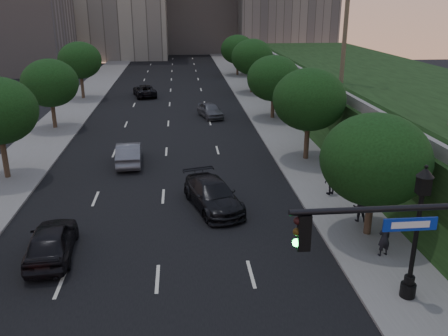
{
  "coord_description": "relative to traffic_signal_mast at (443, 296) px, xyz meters",
  "views": [
    {
      "loc": [
        1.18,
        -12.49,
        11.12
      ],
      "look_at": [
        3.17,
        8.68,
        3.6
      ],
      "focal_mm": 38.0,
      "sensor_mm": 36.0,
      "label": 1
    }
  ],
  "objects": [
    {
      "name": "traffic_signal_mast",
      "position": [
        0.0,
        0.0,
        0.0
      ],
      "size": [
        5.68,
        0.56,
        7.0
      ],
      "color": "black",
      "rests_on": "ground"
    },
    {
      "name": "sedan_far_right",
      "position": [
        -3.85,
        36.51,
        -2.93
      ],
      "size": [
        2.81,
        4.69,
        1.49
      ],
      "primitive_type": "imported",
      "rotation": [
        0.0,
        0.0,
        0.26
      ],
      "color": "#4D5054",
      "rests_on": "ground"
    },
    {
      "name": "tree_right_d",
      "position": [
        2.27,
        49.3,
        0.84
      ],
      "size": [
        5.2,
        5.2,
        6.74
      ],
      "color": "#38281C",
      "rests_on": "ground"
    },
    {
      "name": "parapet_wall",
      "position": [
        5.47,
        30.3,
        0.68
      ],
      "size": [
        0.35,
        90.0,
        0.7
      ],
      "primitive_type": "cube",
      "color": "slate",
      "rests_on": "embankment"
    },
    {
      "name": "sedan_near_left",
      "position": [
        -12.87,
        9.64,
        -2.85
      ],
      "size": [
        2.33,
        4.99,
        1.65
      ],
      "primitive_type": "imported",
      "rotation": [
        0.0,
        0.0,
        3.22
      ],
      "color": "black",
      "rests_on": "ground"
    },
    {
      "name": "tree_right_e",
      "position": [
        2.27,
        64.3,
        0.35
      ],
      "size": [
        5.2,
        5.2,
        6.24
      ],
      "color": "#38281C",
      "rests_on": "ground"
    },
    {
      "name": "tree_right_a",
      "position": [
        2.27,
        10.3,
        0.35
      ],
      "size": [
        5.2,
        5.2,
        6.24
      ],
      "color": "#38281C",
      "rests_on": "ground"
    },
    {
      "name": "sedan_mid_left",
      "position": [
        -10.6,
        22.68,
        -2.88
      ],
      "size": [
        1.96,
        4.93,
        1.59
      ],
      "primitive_type": "imported",
      "rotation": [
        0.0,
        0.0,
        3.2
      ],
      "color": "slate",
      "rests_on": "ground"
    },
    {
      "name": "sedan_far_left",
      "position": [
        -11.13,
        48.39,
        -2.95
      ],
      "size": [
        3.38,
        5.55,
        1.44
      ],
      "primitive_type": "imported",
      "rotation": [
        0.0,
        0.0,
        3.35
      ],
      "color": "black",
      "rests_on": "ground"
    },
    {
      "name": "pedestrian_b",
      "position": [
        2.38,
        11.69,
        -2.76
      ],
      "size": [
        0.88,
        0.77,
        1.53
      ],
      "primitive_type": "imported",
      "rotation": [
        0.0,
        0.0,
        2.85
      ],
      "color": "black",
      "rests_on": "sidewalk_right"
    },
    {
      "name": "sidewalk_right",
      "position": [
        2.22,
        32.3,
        -3.6
      ],
      "size": [
        4.5,
        140.0,
        0.15
      ],
      "primitive_type": "cube",
      "color": "slate",
      "rests_on": "ground"
    },
    {
      "name": "tree_right_c",
      "position": [
        2.27,
        35.3,
        0.35
      ],
      "size": [
        5.2,
        5.2,
        6.24
      ],
      "color": "#38281C",
      "rests_on": "ground"
    },
    {
      "name": "sedan_near_right",
      "position": [
        -5.16,
        14.39,
        -2.87
      ],
      "size": [
        3.67,
        5.93,
        1.6
      ],
      "primitive_type": "imported",
      "rotation": [
        0.0,
        0.0,
        0.28
      ],
      "color": "black",
      "rests_on": "ground"
    },
    {
      "name": "office_block_filler",
      "position": [
        -34.03,
        72.3,
        3.33
      ],
      "size": [
        18.0,
        16.0,
        14.0
      ],
      "primitive_type": "cube",
      "color": "gray",
      "rests_on": "ground"
    },
    {
      "name": "street_lamp",
      "position": [
        1.82,
        4.95,
        -1.04
      ],
      "size": [
        0.64,
        0.64,
        5.62
      ],
      "color": "black",
      "rests_on": "ground"
    },
    {
      "name": "tree_left_d",
      "position": [
        -18.33,
        47.3,
        0.9
      ],
      "size": [
        5.0,
        5.0,
        6.71
      ],
      "color": "#38281C",
      "rests_on": "ground"
    },
    {
      "name": "tree_left_c",
      "position": [
        -18.33,
        33.3,
        0.53
      ],
      "size": [
        5.0,
        5.0,
        6.34
      ],
      "color": "#38281C",
      "rests_on": "ground"
    },
    {
      "name": "sidewalk_left",
      "position": [
        -18.28,
        32.3,
        -3.6
      ],
      "size": [
        4.5,
        140.0,
        0.15
      ],
      "primitive_type": "cube",
      "color": "slate",
      "rests_on": "ground"
    },
    {
      "name": "road_surface",
      "position": [
        -8.03,
        32.3,
        -3.66
      ],
      "size": [
        16.0,
        140.0,
        0.02
      ],
      "primitive_type": "cube",
      "color": "black",
      "rests_on": "ground"
    },
    {
      "name": "pedestrian_a",
      "position": [
        2.15,
        8.12,
        -2.65
      ],
      "size": [
        0.73,
        0.57,
        1.75
      ],
      "primitive_type": "imported",
      "rotation": [
        0.0,
        0.0,
        3.41
      ],
      "color": "black",
      "rests_on": "sidewalk_right"
    },
    {
      "name": "pedestrian_c",
      "position": [
        2.0,
        15.38,
        -2.67
      ],
      "size": [
        1.08,
        0.77,
        1.7
      ],
      "primitive_type": "imported",
      "rotation": [
        0.0,
        0.0,
        3.54
      ],
      "color": "black",
      "rests_on": "sidewalk_right"
    },
    {
      "name": "embankment",
      "position": [
        13.97,
        30.3,
        -1.67
      ],
      "size": [
        18.0,
        90.0,
        4.0
      ],
      "primitive_type": "cube",
      "color": "black",
      "rests_on": "ground"
    },
    {
      "name": "tree_right_b",
      "position": [
        2.27,
        22.3,
        0.84
      ],
      "size": [
        5.2,
        5.2,
        6.74
      ],
      "color": "#38281C",
      "rests_on": "ground"
    }
  ]
}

